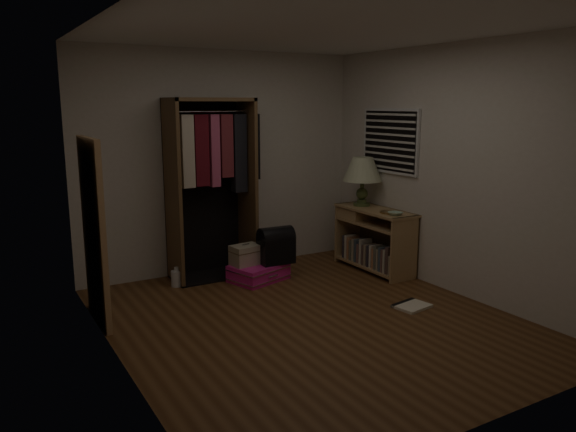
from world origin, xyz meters
The scene contains 13 objects.
ground centered at (0.00, 0.00, 0.00)m, with size 4.00×4.00×0.00m, color #512F17.
room_walls centered at (0.08, 0.04, 1.50)m, with size 3.52×4.02×2.60m.
console_bookshelf centered at (1.54, 1.04, 0.40)m, with size 0.42×1.12×0.75m.
open_wardrobe centered at (-0.20, 1.77, 1.23)m, with size 1.06×0.50×2.05m.
floor_mirror centered at (-1.70, 1.00, 0.85)m, with size 0.06×0.80×1.70m.
pink_suitcase centered at (0.13, 1.33, 0.10)m, with size 0.74×0.62×0.19m.
train_case centered at (0.00, 1.39, 0.31)m, with size 0.36×0.28×0.24m.
black_bag centered at (0.33, 1.28, 0.41)m, with size 0.40×0.27×0.42m.
table_lamp centered at (1.54, 1.27, 1.19)m, with size 0.52×0.52×0.60m.
brass_tray centered at (1.54, 0.73, 0.76)m, with size 0.29×0.29×0.01m.
ceramic_bowl centered at (1.49, 0.59, 0.77)m, with size 0.16×0.16×0.04m, color #9AB9A1.
white_jug centered at (-0.75, 1.60, 0.09)m, with size 0.16×0.16×0.22m.
floor_book centered at (1.04, -0.20, 0.01)m, with size 0.38×0.32×0.03m.
Camera 1 is at (-2.68, -4.15, 1.99)m, focal length 35.00 mm.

